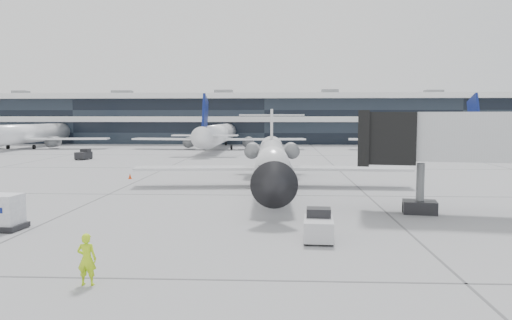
{
  "coord_description": "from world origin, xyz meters",
  "views": [
    {
      "loc": [
        3.25,
        -37.83,
        5.99
      ],
      "look_at": [
        1.42,
        1.37,
        2.6
      ],
      "focal_mm": 35.0,
      "sensor_mm": 36.0,
      "label": 1
    }
  ],
  "objects_px": {
    "regional_jet": "(272,160)",
    "cargo_uld": "(1,212)",
    "ramp_worker": "(87,259)",
    "baggage_tug": "(319,227)"
  },
  "relations": [
    {
      "from": "ramp_worker",
      "to": "cargo_uld",
      "type": "relative_size",
      "value": 0.79
    },
    {
      "from": "ramp_worker",
      "to": "baggage_tug",
      "type": "relative_size",
      "value": 0.77
    },
    {
      "from": "regional_jet",
      "to": "cargo_uld",
      "type": "height_order",
      "value": "regional_jet"
    },
    {
      "from": "cargo_uld",
      "to": "ramp_worker",
      "type": "bearing_deg",
      "value": -42.16
    },
    {
      "from": "regional_jet",
      "to": "ramp_worker",
      "type": "xyz_separation_m",
      "value": [
        -6.24,
        -25.61,
        -1.39
      ]
    },
    {
      "from": "regional_jet",
      "to": "baggage_tug",
      "type": "bearing_deg",
      "value": -83.51
    },
    {
      "from": "ramp_worker",
      "to": "cargo_uld",
      "type": "height_order",
      "value": "cargo_uld"
    },
    {
      "from": "cargo_uld",
      "to": "regional_jet",
      "type": "bearing_deg",
      "value": 55.0
    },
    {
      "from": "regional_jet",
      "to": "cargo_uld",
      "type": "xyz_separation_m",
      "value": [
        -14.19,
        -17.17,
        -1.4
      ]
    },
    {
      "from": "ramp_worker",
      "to": "baggage_tug",
      "type": "height_order",
      "value": "ramp_worker"
    }
  ]
}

